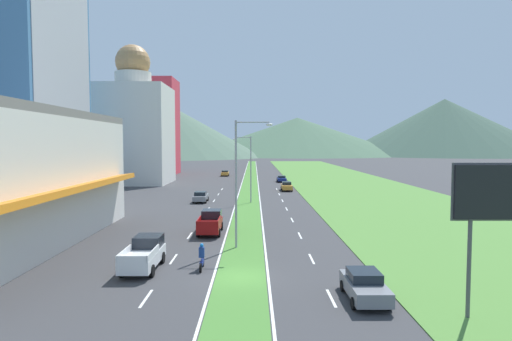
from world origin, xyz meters
TOP-DOWN VIEW (x-y plane):
  - ground_plane at (0.00, 0.00)m, footprint 600.00×600.00m
  - grass_median at (0.00, 60.00)m, footprint 3.20×240.00m
  - grass_verge_right at (20.60, 60.00)m, footprint 24.00×240.00m
  - lane_dash_left_2 at (-5.10, -3.67)m, footprint 0.16×2.80m
  - lane_dash_left_3 at (-5.10, 4.49)m, footprint 0.16×2.80m
  - lane_dash_left_4 at (-5.10, 12.65)m, footprint 0.16×2.80m
  - lane_dash_left_5 at (-5.10, 20.82)m, footprint 0.16×2.80m
  - lane_dash_left_6 at (-5.10, 28.98)m, footprint 0.16×2.80m
  - lane_dash_left_7 at (-5.10, 37.14)m, footprint 0.16×2.80m
  - lane_dash_left_8 at (-5.10, 45.31)m, footprint 0.16×2.80m
  - lane_dash_left_9 at (-5.10, 53.47)m, footprint 0.16×2.80m
  - lane_dash_right_2 at (5.10, -3.67)m, footprint 0.16×2.80m
  - lane_dash_right_3 at (5.10, 4.49)m, footprint 0.16×2.80m
  - lane_dash_right_4 at (5.10, 12.65)m, footprint 0.16×2.80m
  - lane_dash_right_5 at (5.10, 20.82)m, footprint 0.16×2.80m
  - lane_dash_right_6 at (5.10, 28.98)m, footprint 0.16×2.80m
  - lane_dash_right_7 at (5.10, 37.14)m, footprint 0.16×2.80m
  - lane_dash_right_8 at (5.10, 45.31)m, footprint 0.16×2.80m
  - lane_dash_right_9 at (5.10, 53.47)m, footprint 0.16×2.80m
  - edge_line_median_left at (-1.75, 60.00)m, footprint 0.16×240.00m
  - edge_line_median_right at (1.75, 60.00)m, footprint 0.16×240.00m
  - domed_building at (-24.69, 65.81)m, footprint 14.85×14.85m
  - midrise_colored at (-27.02, 94.25)m, footprint 12.66×12.66m
  - hill_far_left at (-58.97, 245.44)m, footprint 132.32×132.32m
  - hill_far_center at (33.48, 299.14)m, footprint 162.91×162.91m
  - hill_far_right at (138.48, 287.36)m, footprint 149.02×149.02m
  - street_lamp_near at (-0.31, 7.82)m, footprint 3.06×0.34m
  - street_lamp_mid at (0.14, 34.74)m, footprint 2.62×0.35m
  - car_0 at (6.76, 51.01)m, footprint 1.95×4.73m
  - car_1 at (7.00, 68.90)m, footprint 2.04×4.73m
  - car_2 at (-6.70, 86.38)m, footprint 2.03×4.28m
  - car_3 at (-6.91, 35.74)m, footprint 2.00×4.47m
  - car_4 at (6.87, -3.91)m, footprint 2.03×4.45m
  - pickup_truck_0 at (-3.31, 14.00)m, footprint 2.18×5.40m
  - pickup_truck_1 at (-6.65, 2.12)m, footprint 2.18×5.40m
  - motorcycle_rider at (-2.69, 1.82)m, footprint 0.36×2.00m

SIDE VIEW (x-z plane):
  - ground_plane at x=0.00m, z-range 0.00..0.00m
  - lane_dash_left_2 at x=-5.10m, z-range 0.00..0.01m
  - lane_dash_left_3 at x=-5.10m, z-range 0.00..0.01m
  - lane_dash_left_4 at x=-5.10m, z-range 0.00..0.01m
  - lane_dash_left_5 at x=-5.10m, z-range 0.00..0.01m
  - lane_dash_left_6 at x=-5.10m, z-range 0.00..0.01m
  - lane_dash_left_7 at x=-5.10m, z-range 0.00..0.01m
  - lane_dash_left_8 at x=-5.10m, z-range 0.00..0.01m
  - lane_dash_left_9 at x=-5.10m, z-range 0.00..0.01m
  - lane_dash_right_2 at x=5.10m, z-range 0.00..0.01m
  - lane_dash_right_3 at x=5.10m, z-range 0.00..0.01m
  - lane_dash_right_4 at x=5.10m, z-range 0.00..0.01m
  - lane_dash_right_5 at x=5.10m, z-range 0.00..0.01m
  - lane_dash_right_6 at x=5.10m, z-range 0.00..0.01m
  - lane_dash_right_7 at x=5.10m, z-range 0.00..0.01m
  - lane_dash_right_8 at x=5.10m, z-range 0.00..0.01m
  - lane_dash_right_9 at x=5.10m, z-range 0.00..0.01m
  - edge_line_median_left at x=-1.75m, z-range 0.00..0.01m
  - edge_line_median_right at x=1.75m, z-range 0.00..0.01m
  - grass_median at x=0.00m, z-range 0.00..0.06m
  - grass_verge_right at x=20.60m, z-range 0.00..0.06m
  - car_1 at x=7.00m, z-range 0.03..1.39m
  - motorcycle_rider at x=-2.69m, z-range -0.15..1.65m
  - car_2 at x=-6.70m, z-range 0.03..1.52m
  - car_3 at x=-6.91m, z-range 0.01..1.54m
  - car_4 at x=6.87m, z-range 0.01..1.59m
  - car_0 at x=6.76m, z-range 0.01..1.61m
  - pickup_truck_0 at x=-3.31m, z-range -0.02..1.98m
  - pickup_truck_1 at x=-6.65m, z-range -0.02..1.98m
  - street_lamp_mid at x=0.14m, z-range 0.67..10.21m
  - street_lamp_near at x=-0.31m, z-range 0.73..11.10m
  - domed_building at x=-24.69m, z-range -2.81..26.46m
  - midrise_colored at x=-27.02m, z-range 0.00..26.22m
  - hill_far_center at x=33.48m, z-range 0.00..27.79m
  - hill_far_left at x=-58.97m, z-range 0.00..36.26m
  - hill_far_right at x=138.48m, z-range 0.00..40.59m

